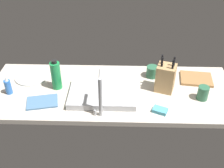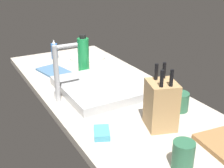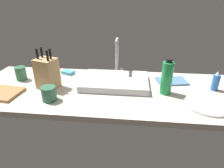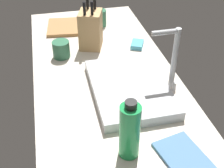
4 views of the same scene
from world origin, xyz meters
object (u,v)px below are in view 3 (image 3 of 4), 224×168
Objects in this scene: cutting_board at (1,93)px; ceramic_cup at (21,73)px; dish_towel at (172,81)px; dinner_plate at (208,104)px; dish_sponge at (68,72)px; faucet at (117,54)px; sink_basin at (115,81)px; coffee_mug at (49,94)px; soap_bottle at (216,82)px; water_bottle at (167,78)px; knife_block at (47,73)px.

ceramic_cup is (1.15, 22.28, 3.91)cm from cutting_board.
ceramic_cup is at bearing -176.05° from dish_towel.
dish_sponge reaches higher than dinner_plate.
ceramic_cup reaches higher than dinner_plate.
faucet is 79.86cm from cutting_board.
sink_basin reaches higher than dinner_plate.
ceramic_cup is 32.92cm from dish_sponge.
coffee_mug is (-89.63, -3.64, 3.60)cm from dinner_plate.
dish_sponge is at bearing 49.86° from cutting_board.
dish_sponge is (-91.20, 36.36, 0.60)cm from dinner_plate.
sink_basin is 43.77cm from coffee_mug.
ceramic_cup is (-31.10, 25.88, 0.61)cm from coffee_mug.
sink_basin is 64.08cm from soap_bottle.
soap_bottle is 0.53× the size of dinner_plate.
dinner_plate is at bearing -116.70° from soap_bottle.
faucet is at bearing 90.34° from sink_basin.
faucet is at bearing 163.11° from soap_bottle.
faucet reaches higher than water_bottle.
soap_bottle reaches higher than dinner_plate.
water_bottle reaches higher than cutting_board.
cutting_board is at bearing -149.84° from faucet.
faucet is at bearing 4.67° from dish_sponge.
faucet is 69.73cm from ceramic_cup.
coffee_mug is at bearing -129.59° from faucet.
ceramic_cup is (-105.89, -7.32, 4.21)cm from dish_towel.
knife_block reaches higher than sink_basin.
dish_sponge is at bearing 92.25° from coffee_mug.
dinner_plate is 2.75× the size of dish_sponge.
ceramic_cup is at bearing 179.46° from sink_basin.
soap_bottle is at bearing -1.01° from ceramic_cup.
water_bottle is (32.32, -27.02, -5.36)cm from faucet.
dinner_plate is (54.04, -39.40, -15.17)cm from faucet.
cutting_board is 133.50cm from soap_bottle.
faucet reaches higher than dinner_plate.
coffee_mug is 0.95× the size of dish_sponge.
knife_block is 2.88× the size of dish_sponge.
soap_bottle is at bearing -1.50° from sink_basin.
soap_bottle reaches higher than cutting_board.
sink_basin reaches higher than cutting_board.
coffee_mug is at bearing -177.68° from dinner_plate.
ceramic_cup is at bearing 176.66° from knife_block.
sink_basin is 2.21× the size of dish_towel.
water_bottle reaches higher than dish_sponge.
soap_bottle is 1.37× the size of ceramic_cup.
soap_bottle is at bearing 63.30° from dinner_plate.
coffee_mug is 40.47cm from ceramic_cup.
dish_towel is 81.91cm from coffee_mug.
knife_block is 97.99cm from dinner_plate.
dinner_plate is (-10.03, -19.94, -5.10)cm from soap_bottle.
dish_towel is 106.23cm from ceramic_cup.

